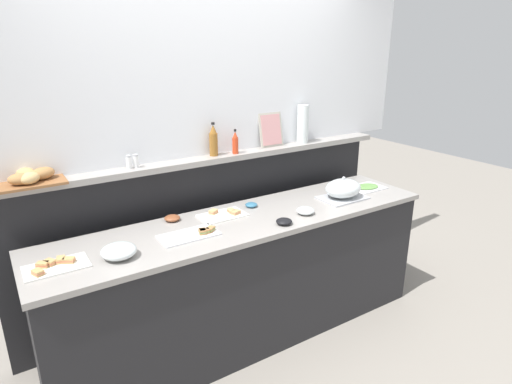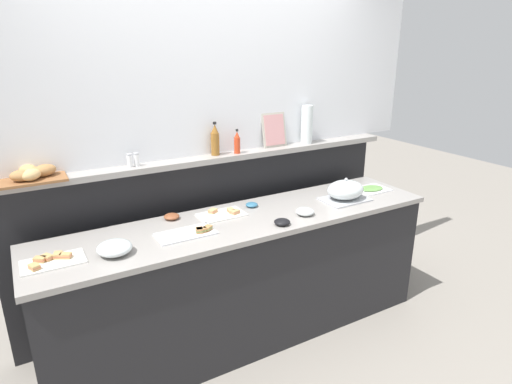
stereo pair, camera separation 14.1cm
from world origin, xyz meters
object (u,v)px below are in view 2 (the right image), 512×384
object	(u,v)px
glass_bowl_large	(115,248)
condiment_bowl_teal	(172,216)
glass_bowl_medium	(305,212)
water_carafe	(307,125)
pepper_shaker	(136,160)
hot_sauce_bottle	(237,143)
cold_cuts_platter	(371,189)
condiment_bowl_cream	(252,205)
salt_shaker	(130,160)
bread_basket	(31,174)
sandwich_platter_front	(189,233)
condiment_bowl_dark	(282,222)
framed_picture	(274,130)
serving_cloche	(345,191)
sandwich_platter_side	(223,214)
sandwich_platter_rear	(52,261)
vinegar_bottle_amber	(215,141)

from	to	relation	value
glass_bowl_large	condiment_bowl_teal	size ratio (longest dim) A/B	1.87
glass_bowl_medium	water_carafe	bearing A→B (deg)	54.16
condiment_bowl_teal	pepper_shaker	world-z (taller)	pepper_shaker
pepper_shaker	hot_sauce_bottle	bearing A→B (deg)	-1.51
cold_cuts_platter	water_carafe	xyz separation A→B (m)	(-0.35, 0.40, 0.48)
condiment_bowl_cream	condiment_bowl_teal	xyz separation A→B (m)	(-0.56, 0.07, 0.00)
salt_shaker	bread_basket	bearing A→B (deg)	-179.37
cold_cuts_platter	glass_bowl_large	distance (m)	1.99
bread_basket	cold_cuts_platter	bearing A→B (deg)	-9.57
pepper_shaker	cold_cuts_platter	bearing A→B (deg)	-13.11
sandwich_platter_front	pepper_shaker	bearing A→B (deg)	109.05
sandwich_platter_front	cold_cuts_platter	world-z (taller)	sandwich_platter_front
condiment_bowl_dark	pepper_shaker	bearing A→B (deg)	139.52
water_carafe	salt_shaker	bearing A→B (deg)	180.00
salt_shaker	pepper_shaker	xyz separation A→B (m)	(0.04, 0.00, 0.00)
framed_picture	serving_cloche	bearing A→B (deg)	-59.30
cold_cuts_platter	condiment_bowl_teal	world-z (taller)	condiment_bowl_teal
glass_bowl_large	hot_sauce_bottle	world-z (taller)	hot_sauce_bottle
bread_basket	hot_sauce_bottle	bearing A→B (deg)	-0.55
bread_basket	sandwich_platter_front	bearing A→B (deg)	-30.62
glass_bowl_medium	bread_basket	size ratio (longest dim) A/B	0.30
sandwich_platter_side	hot_sauce_bottle	distance (m)	0.55
salt_shaker	framed_picture	distance (m)	1.12
glass_bowl_medium	condiment_bowl_dark	bearing A→B (deg)	-164.55
sandwich_platter_front	condiment_bowl_dark	size ratio (longest dim) A/B	3.40
glass_bowl_large	salt_shaker	world-z (taller)	salt_shaker
sandwich_platter_rear	condiment_bowl_dark	distance (m)	1.33
sandwich_platter_rear	framed_picture	distance (m)	1.79
sandwich_platter_side	cold_cuts_platter	xyz separation A→B (m)	(1.24, -0.11, 0.00)
sandwich_platter_front	salt_shaker	distance (m)	0.63
sandwich_platter_side	sandwich_platter_rear	size ratio (longest dim) A/B	0.98
salt_shaker	serving_cloche	bearing A→B (deg)	-18.28
glass_bowl_large	water_carafe	distance (m)	1.77
water_carafe	hot_sauce_bottle	bearing A→B (deg)	-178.27
cold_cuts_platter	water_carafe	distance (m)	0.71
sandwich_platter_rear	bread_basket	size ratio (longest dim) A/B	0.78
sandwich_platter_rear	framed_picture	bearing A→B (deg)	16.01
condiment_bowl_cream	bread_basket	xyz separation A→B (m)	(-1.32, 0.24, 0.36)
glass_bowl_large	vinegar_bottle_amber	bearing A→B (deg)	31.18
sandwich_platter_rear	cold_cuts_platter	xyz separation A→B (m)	(2.30, 0.04, -0.00)
serving_cloche	condiment_bowl_teal	bearing A→B (deg)	166.78
condiment_bowl_teal	pepper_shaker	xyz separation A→B (m)	(-0.15, 0.18, 0.36)
condiment_bowl_cream	vinegar_bottle_amber	world-z (taller)	vinegar_bottle_amber
glass_bowl_medium	vinegar_bottle_amber	bearing A→B (deg)	124.00
condiment_bowl_teal	salt_shaker	xyz separation A→B (m)	(-0.19, 0.18, 0.36)
serving_cloche	water_carafe	size ratio (longest dim) A/B	1.14
cold_cuts_platter	glass_bowl_large	xyz separation A→B (m)	(-1.99, -0.11, 0.03)
bread_basket	sandwich_platter_side	bearing A→B (deg)	-14.64
sandwich_platter_side	framed_picture	world-z (taller)	framed_picture
sandwich_platter_front	hot_sauce_bottle	size ratio (longest dim) A/B	2.00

